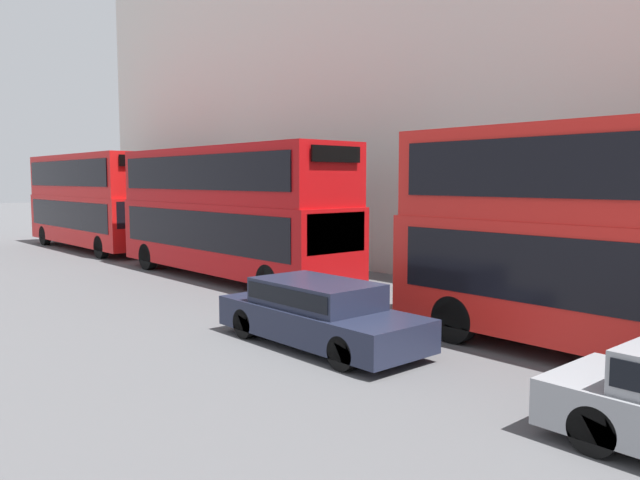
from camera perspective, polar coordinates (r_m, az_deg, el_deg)
name	(u,v)px	position (r m, az deg, el deg)	size (l,w,h in m)	color
bus_second_in_queue	(228,207)	(21.49, -8.37, 2.99)	(2.59, 10.89, 4.47)	#B20C0F
bus_third_in_queue	(92,198)	(32.21, -20.09, 3.64)	(2.59, 10.58, 4.58)	red
car_hatchback	(318,311)	(12.86, -0.15, -6.53)	(1.81, 4.78, 1.34)	#1E2338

